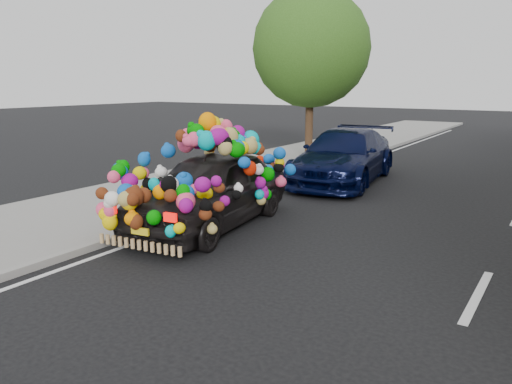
% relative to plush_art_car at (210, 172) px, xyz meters
% --- Properties ---
extents(ground, '(100.00, 100.00, 0.00)m').
position_rel_plush_art_car_xyz_m(ground, '(1.56, -0.76, -1.09)').
color(ground, black).
rests_on(ground, ground).
extents(sidewalk, '(4.00, 60.00, 0.12)m').
position_rel_plush_art_car_xyz_m(sidewalk, '(-2.74, -0.76, -1.03)').
color(sidewalk, gray).
rests_on(sidewalk, ground).
extents(kerb, '(0.15, 60.00, 0.13)m').
position_rel_plush_art_car_xyz_m(kerb, '(-0.79, -0.76, -1.03)').
color(kerb, gray).
rests_on(kerb, ground).
extents(lane_markings, '(6.00, 50.00, 0.01)m').
position_rel_plush_art_car_xyz_m(lane_markings, '(5.16, -0.76, -1.09)').
color(lane_markings, silver).
rests_on(lane_markings, ground).
extents(tree_near_sidewalk, '(4.20, 4.20, 6.13)m').
position_rel_plush_art_car_xyz_m(tree_near_sidewalk, '(-2.24, 8.74, 2.93)').
color(tree_near_sidewalk, '#332114').
rests_on(tree_near_sidewalk, ground).
extents(plush_art_car, '(2.66, 4.79, 2.14)m').
position_rel_plush_art_car_xyz_m(plush_art_car, '(0.00, 0.00, 0.00)').
color(plush_art_car, black).
rests_on(plush_art_car, ground).
extents(navy_sedan, '(2.73, 5.42, 1.51)m').
position_rel_plush_art_car_xyz_m(navy_sedan, '(0.44, 5.69, -0.34)').
color(navy_sedan, black).
rests_on(navy_sedan, ground).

